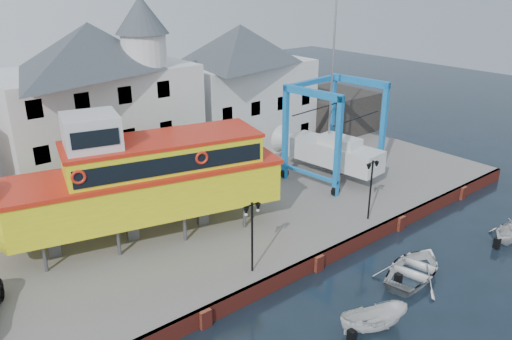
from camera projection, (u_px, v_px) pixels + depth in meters
ground at (317, 270)px, 29.55m from camera, size 140.00×140.00×0.00m
hardstanding at (212, 201)px, 37.29m from camera, size 44.00×22.00×1.00m
quay_wall at (317, 262)px, 29.44m from camera, size 44.00×0.47×1.00m
building_white_main at (99, 103)px, 37.25m from camera, size 14.00×8.30×14.00m
building_white_right at (241, 87)px, 46.11m from camera, size 12.00×8.00×11.20m
shed_dark at (329, 112)px, 51.87m from camera, size 8.00×7.00×4.00m
lamp_post_left at (252, 220)px, 26.53m from camera, size 1.12×0.32×4.20m
lamp_post_right at (372, 175)px, 32.41m from camera, size 1.12×0.32×4.20m
tour_boat at (128, 181)px, 29.68m from camera, size 19.25×8.76×8.16m
travel_lift at (325, 145)px, 40.38m from camera, size 7.39×9.91×14.64m
motorboat_a at (372, 329)px, 24.64m from camera, size 3.80×2.67×1.38m
motorboat_b at (414, 275)px, 29.04m from camera, size 5.90×4.76×1.08m
motorboat_c at (508, 241)px, 32.80m from camera, size 3.48×3.03×1.78m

